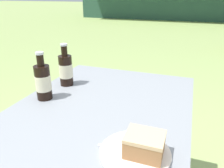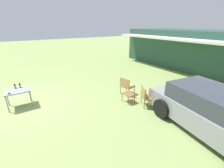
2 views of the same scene
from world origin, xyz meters
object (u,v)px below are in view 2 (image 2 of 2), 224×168
object	(u,v)px
garden_side_table	(128,95)
patio_table	(18,92)
cake_on_plate	(9,93)
cola_bottle_near	(20,86)
wicker_chair_cushioned	(127,85)
wicker_chair_plain	(146,95)
cola_bottle_far	(15,86)
parked_car	(214,113)

from	to	relation	value
garden_side_table	patio_table	xyz separation A→B (m)	(-2.11, -3.95, 0.30)
cake_on_plate	garden_side_table	bearing A→B (deg)	65.80
garden_side_table	cola_bottle_near	xyz separation A→B (m)	(-2.37, -3.82, 0.46)
wicker_chair_cushioned	wicker_chair_plain	world-z (taller)	same
garden_side_table	wicker_chair_cushioned	bearing A→B (deg)	147.58
wicker_chair_cushioned	cola_bottle_far	size ratio (longest dim) A/B	3.94
wicker_chair_plain	cola_bottle_far	xyz separation A→B (m)	(-3.03, -4.40, 0.32)
wicker_chair_cushioned	wicker_chair_plain	size ratio (longest dim) A/B	1.00
cola_bottle_far	patio_table	bearing A→B (deg)	9.80
parked_car	wicker_chair_cushioned	xyz separation A→B (m)	(-3.53, -0.58, -0.18)
wicker_chair_cushioned	wicker_chair_plain	distance (m)	1.30
parked_car	wicker_chair_cushioned	size ratio (longest dim) A/B	5.24
wicker_chair_cushioned	cola_bottle_far	xyz separation A→B (m)	(-1.73, -4.41, 0.33)
garden_side_table	cake_on_plate	bearing A→B (deg)	-114.20
wicker_chair_plain	patio_table	size ratio (longest dim) A/B	0.94
wicker_chair_cushioned	cake_on_plate	size ratio (longest dim) A/B	4.01
patio_table	cola_bottle_near	distance (m)	0.33
cake_on_plate	wicker_chair_cushioned	bearing A→B (deg)	74.92
cola_bottle_near	garden_side_table	bearing A→B (deg)	58.20
wicker_chair_cushioned	cola_bottle_near	bearing A→B (deg)	56.70
parked_car	wicker_chair_cushioned	distance (m)	3.59
wicker_chair_plain	patio_table	xyz separation A→B (m)	(-2.77, -4.35, 0.17)
garden_side_table	cola_bottle_near	size ratio (longest dim) A/B	2.26
cola_bottle_near	wicker_chair_plain	bearing A→B (deg)	54.41
wicker_chair_cushioned	patio_table	distance (m)	4.61
wicker_chair_cushioned	cake_on_plate	distance (m)	4.80
wicker_chair_plain	cake_on_plate	size ratio (longest dim) A/B	4.01
cola_bottle_near	cola_bottle_far	size ratio (longest dim) A/B	1.00
wicker_chair_plain	garden_side_table	distance (m)	0.78
cola_bottle_near	parked_car	bearing A→B (deg)	42.50
patio_table	cake_on_plate	world-z (taller)	cake_on_plate
parked_car	garden_side_table	xyz separation A→B (m)	(-2.89, -0.99, -0.32)
parked_car	wicker_chair_cushioned	bearing A→B (deg)	-162.54
parked_car	cola_bottle_far	world-z (taller)	parked_car
patio_table	cola_bottle_far	size ratio (longest dim) A/B	4.19
wicker_chair_cushioned	patio_table	xyz separation A→B (m)	(-1.47, -4.36, 0.17)
cola_bottle_far	cake_on_plate	bearing A→B (deg)	-24.50
cola_bottle_near	patio_table	bearing A→B (deg)	-26.43
parked_car	cola_bottle_near	bearing A→B (deg)	-129.37
parked_car	wicker_chair_plain	world-z (taller)	parked_car
parked_car	cake_on_plate	distance (m)	7.07
parked_car	cola_bottle_near	xyz separation A→B (m)	(-5.26, -4.82, 0.14)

